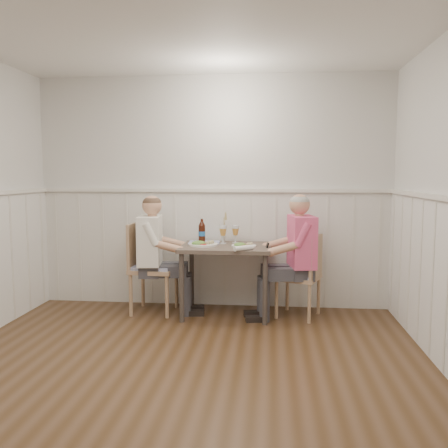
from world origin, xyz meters
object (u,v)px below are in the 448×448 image
object	(u,v)px
dining_table	(226,255)
beer_bottle	(202,232)
chair_right	(303,273)
diner_cream	(154,264)
grass_vase	(223,228)
chair_left	(149,264)
man_in_pink	(297,266)

from	to	relation	value
dining_table	beer_bottle	xyz separation A→B (m)	(-0.28, 0.18, 0.22)
dining_table	chair_right	bearing A→B (deg)	0.16
diner_cream	grass_vase	world-z (taller)	diner_cream
diner_cream	chair_left	bearing A→B (deg)	141.70
chair_right	grass_vase	size ratio (longest dim) A/B	2.47
man_in_pink	beer_bottle	xyz separation A→B (m)	(-1.03, 0.22, 0.31)
man_in_pink	beer_bottle	bearing A→B (deg)	167.83
chair_left	diner_cream	xyz separation A→B (m)	(0.07, -0.06, 0.01)
diner_cream	dining_table	bearing A→B (deg)	1.88
chair_right	chair_left	distance (m)	1.66
dining_table	beer_bottle	size ratio (longest dim) A/B	3.55
chair_left	beer_bottle	size ratio (longest dim) A/B	3.69
man_in_pink	grass_vase	xyz separation A→B (m)	(-0.80, 0.28, 0.35)
man_in_pink	diner_cream	distance (m)	1.52
chair_right	grass_vase	xyz separation A→B (m)	(-0.86, 0.23, 0.44)
grass_vase	chair_left	bearing A→B (deg)	-165.85
beer_bottle	grass_vase	bearing A→B (deg)	14.23
chair_right	beer_bottle	xyz separation A→B (m)	(-1.09, 0.17, 0.40)
chair_right	grass_vase	world-z (taller)	grass_vase
chair_left	beer_bottle	world-z (taller)	beer_bottle
chair_left	man_in_pink	bearing A→B (deg)	-2.87
chair_right	man_in_pink	distance (m)	0.11
dining_table	grass_vase	xyz separation A→B (m)	(-0.05, 0.23, 0.26)
dining_table	chair_left	xyz separation A→B (m)	(-0.85, 0.03, -0.12)
beer_bottle	man_in_pink	bearing A→B (deg)	-12.17
dining_table	diner_cream	xyz separation A→B (m)	(-0.77, -0.03, -0.11)
chair_right	chair_left	size ratio (longest dim) A/B	0.89
man_in_pink	diner_cream	world-z (taller)	man_in_pink
chair_left	diner_cream	distance (m)	0.10
dining_table	diner_cream	world-z (taller)	diner_cream
man_in_pink	diner_cream	bearing A→B (deg)	179.21
diner_cream	grass_vase	size ratio (longest dim) A/B	3.70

